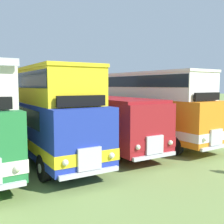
# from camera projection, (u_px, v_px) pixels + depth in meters

# --- Properties ---
(ground_plane) EXTENTS (200.00, 200.00, 0.00)m
(ground_plane) POSITION_uv_depth(u_px,v_px,m) (46.00, 157.00, 13.94)
(ground_plane) COLOR #7A934C
(bus_third_in_row) EXTENTS (2.67, 10.48, 4.49)m
(bus_third_in_row) POSITION_uv_depth(u_px,v_px,m) (43.00, 109.00, 13.86)
(bus_third_in_row) COLOR #1E339E
(bus_third_in_row) RESTS_ON ground
(bus_fourth_in_row) EXTENTS (2.63, 9.76, 2.99)m
(bus_fourth_in_row) POSITION_uv_depth(u_px,v_px,m) (101.00, 118.00, 15.83)
(bus_fourth_in_row) COLOR maroon
(bus_fourth_in_row) RESTS_ON ground
(bus_fifth_in_row) EXTENTS (3.08, 10.27, 4.49)m
(bus_fifth_in_row) POSITION_uv_depth(u_px,v_px,m) (148.00, 104.00, 17.57)
(bus_fifth_in_row) COLOR orange
(bus_fifth_in_row) RESTS_ON ground
(rope_fence_line) EXTENTS (19.93, 0.08, 1.05)m
(rope_fence_line) POSITION_uv_depth(u_px,v_px,m) (4.00, 118.00, 24.60)
(rope_fence_line) COLOR #8C704C
(rope_fence_line) RESTS_ON ground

